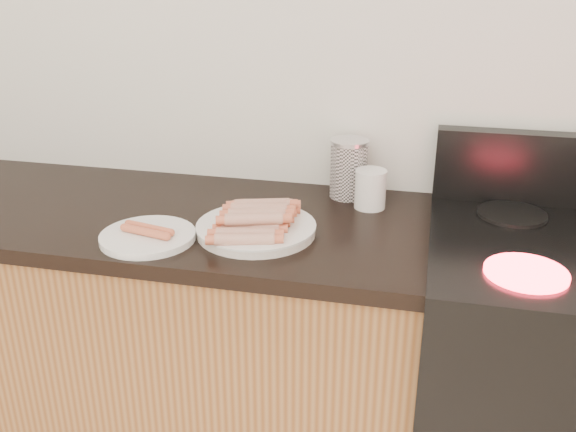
% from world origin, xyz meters
% --- Properties ---
extents(wall_back, '(4.00, 0.04, 2.60)m').
position_xyz_m(wall_back, '(0.00, 2.00, 1.30)').
color(wall_back, silver).
rests_on(wall_back, ground).
extents(cabinet_base, '(2.20, 0.59, 0.86)m').
position_xyz_m(cabinet_base, '(-0.70, 1.69, 0.43)').
color(cabinet_base, brown).
rests_on(cabinet_base, floor).
extents(counter_slab, '(2.20, 0.62, 0.04)m').
position_xyz_m(counter_slab, '(-0.70, 1.69, 0.88)').
color(counter_slab, black).
rests_on(counter_slab, cabinet_base).
extents(stove, '(0.76, 0.65, 0.91)m').
position_xyz_m(stove, '(0.78, 1.68, 0.46)').
color(stove, black).
rests_on(stove, floor).
extents(burner_near_left, '(0.18, 0.18, 0.01)m').
position_xyz_m(burner_near_left, '(0.61, 1.51, 0.92)').
color(burner_near_left, '#FF1E2D').
rests_on(burner_near_left, stove).
extents(burner_far_left, '(0.18, 0.18, 0.01)m').
position_xyz_m(burner_far_left, '(0.61, 1.84, 0.92)').
color(burner_far_left, black).
rests_on(burner_far_left, stove).
extents(main_plate, '(0.39, 0.39, 0.02)m').
position_xyz_m(main_plate, '(-0.03, 1.61, 0.91)').
color(main_plate, white).
rests_on(main_plate, counter_slab).
extents(side_plate, '(0.27, 0.27, 0.02)m').
position_xyz_m(side_plate, '(-0.28, 1.51, 0.91)').
color(side_plate, white).
rests_on(side_plate, counter_slab).
extents(hotdog_pile, '(0.14, 0.29, 0.06)m').
position_xyz_m(hotdog_pile, '(-0.03, 1.61, 0.94)').
color(hotdog_pile, maroon).
rests_on(hotdog_pile, main_plate).
extents(plain_sausages, '(0.13, 0.07, 0.02)m').
position_xyz_m(plain_sausages, '(-0.28, 1.51, 0.93)').
color(plain_sausages, '#DA8A42').
rests_on(plain_sausages, side_plate).
extents(canister, '(0.11, 0.11, 0.17)m').
position_xyz_m(canister, '(0.16, 1.92, 0.99)').
color(canister, white).
rests_on(canister, counter_slab).
extents(mug, '(0.10, 0.10, 0.11)m').
position_xyz_m(mug, '(0.23, 1.85, 0.95)').
color(mug, silver).
rests_on(mug, counter_slab).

